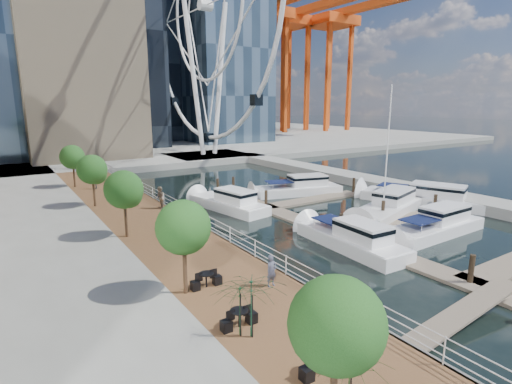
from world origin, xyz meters
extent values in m
plane|color=black|center=(0.00, 0.00, 0.00)|extent=(520.00, 520.00, 0.00)
cube|color=brown|center=(-9.00, 15.00, 0.50)|extent=(6.00, 60.00, 1.00)
cube|color=#595954|center=(-6.00, 15.00, 0.50)|extent=(0.25, 60.00, 1.00)
cube|color=gray|center=(0.00, 102.00, 0.50)|extent=(200.00, 114.00, 1.00)
cube|color=gray|center=(20.00, 20.00, 0.50)|extent=(4.00, 60.00, 1.00)
cube|color=gray|center=(14.00, 52.00, 0.50)|extent=(14.00, 12.00, 1.00)
cube|color=#6D6051|center=(3.00, 10.00, 0.10)|extent=(2.00, 32.00, 0.20)
cube|color=#6D6051|center=(9.00, 8.00, 0.10)|extent=(12.00, 2.00, 0.20)
cube|color=#6D6051|center=(9.00, 18.00, 0.10)|extent=(12.00, 2.00, 0.20)
cylinder|color=white|center=(11.50, 52.00, 14.00)|extent=(0.80, 0.80, 26.00)
cylinder|color=white|center=(16.50, 52.00, 14.00)|extent=(0.80, 0.80, 26.00)
torus|color=white|center=(14.00, 52.00, 26.00)|extent=(0.70, 44.70, 44.70)
sphere|color=#265B1E|center=(-11.40, -6.00, 4.30)|extent=(2.60, 2.60, 2.60)
cylinder|color=#3F2B1C|center=(-11.40, 4.00, 2.20)|extent=(0.20, 0.20, 2.40)
sphere|color=#265B1E|center=(-11.40, 4.00, 4.30)|extent=(2.60, 2.60, 2.60)
cylinder|color=#3F2B1C|center=(-11.40, 14.00, 2.20)|extent=(0.20, 0.20, 2.40)
sphere|color=#265B1E|center=(-11.40, 14.00, 4.30)|extent=(2.60, 2.60, 2.60)
cylinder|color=#3F2B1C|center=(-11.40, 24.00, 2.20)|extent=(0.20, 0.20, 2.40)
sphere|color=#265B1E|center=(-11.40, 24.00, 4.30)|extent=(2.60, 2.60, 2.60)
cylinder|color=#3F2B1C|center=(-11.40, 34.00, 2.20)|extent=(0.20, 0.20, 2.40)
sphere|color=#265B1E|center=(-11.40, 34.00, 4.30)|extent=(2.60, 2.60, 2.60)
imported|color=#45495C|center=(-7.53, 2.32, 1.81)|extent=(0.63, 0.45, 1.63)
imported|color=#84705B|center=(-6.84, 19.91, 1.98)|extent=(0.84, 1.02, 1.95)
imported|color=#2E3439|center=(-9.82, 31.59, 1.90)|extent=(1.05, 0.44, 1.79)
imported|color=#0E3621|center=(-10.75, -0.93, 2.24)|extent=(3.02, 3.06, 2.47)
imported|color=#0F381A|center=(-11.08, -0.60, 2.07)|extent=(2.64, 2.68, 2.13)
camera|label=1|loc=(-18.31, -12.70, 9.92)|focal=28.00mm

